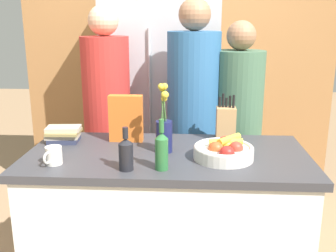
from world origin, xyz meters
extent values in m
cube|color=silver|center=(0.00, 0.00, 0.44)|extent=(1.39, 0.67, 0.89)
cube|color=#38383D|center=(0.00, 0.00, 0.91)|extent=(1.45, 0.70, 0.04)
cube|color=#9E6B3D|center=(0.00, 1.53, 1.30)|extent=(2.65, 0.12, 2.60)
cube|color=#B7B7BC|center=(-0.11, 1.17, 0.93)|extent=(0.86, 0.60, 1.86)
cylinder|color=#B7B7BC|center=(-0.18, 0.85, 1.02)|extent=(0.02, 0.02, 1.02)
cylinder|color=silver|center=(0.28, -0.07, 0.95)|extent=(0.29, 0.29, 0.06)
torus|color=silver|center=(0.28, -0.07, 0.98)|extent=(0.29, 0.29, 0.02)
sphere|color=red|center=(0.34, -0.09, 0.99)|extent=(0.07, 0.07, 0.07)
sphere|color=#99B233|center=(0.30, -0.04, 0.98)|extent=(0.07, 0.07, 0.07)
sphere|color=red|center=(0.29, -0.17, 0.99)|extent=(0.07, 0.07, 0.07)
sphere|color=red|center=(0.29, -0.01, 0.99)|extent=(0.07, 0.07, 0.07)
sphere|color=#C64C23|center=(0.24, -0.10, 0.98)|extent=(0.08, 0.08, 0.08)
cylinder|color=yellow|center=(0.30, -0.04, 1.00)|extent=(0.17, 0.06, 0.03)
cylinder|color=yellow|center=(0.31, -0.03, 1.02)|extent=(0.13, 0.14, 0.03)
cube|color=tan|center=(0.32, 0.26, 1.02)|extent=(0.11, 0.09, 0.19)
cylinder|color=black|center=(0.28, 0.27, 1.14)|extent=(0.01, 0.01, 0.07)
cylinder|color=black|center=(0.30, 0.27, 1.15)|extent=(0.01, 0.01, 0.09)
cylinder|color=black|center=(0.32, 0.27, 1.13)|extent=(0.01, 0.01, 0.06)
cylinder|color=black|center=(0.34, 0.27, 1.14)|extent=(0.01, 0.01, 0.08)
cylinder|color=black|center=(0.36, 0.25, 1.14)|extent=(0.01, 0.01, 0.08)
cylinder|color=#191E4C|center=(-0.02, 0.02, 1.01)|extent=(0.09, 0.09, 0.16)
cylinder|color=#477538|center=(-0.01, 0.02, 1.18)|extent=(0.01, 0.01, 0.18)
sphere|color=gold|center=(-0.01, 0.02, 1.27)|extent=(0.03, 0.03, 0.03)
cylinder|color=#477538|center=(-0.02, 0.02, 1.15)|extent=(0.01, 0.01, 0.12)
sphere|color=gold|center=(-0.02, 0.02, 1.21)|extent=(0.03, 0.03, 0.03)
cylinder|color=#477538|center=(-0.02, 0.03, 1.17)|extent=(0.02, 0.02, 0.17)
sphere|color=gold|center=(-0.03, 0.03, 1.26)|extent=(0.03, 0.03, 0.03)
cylinder|color=#477538|center=(-0.03, 0.02, 1.18)|extent=(0.02, 0.03, 0.18)
sphere|color=gold|center=(-0.03, 0.01, 1.27)|extent=(0.03, 0.03, 0.03)
cylinder|color=#477538|center=(-0.01, 0.01, 1.16)|extent=(0.02, 0.01, 0.14)
sphere|color=gold|center=(-0.01, 0.01, 1.23)|extent=(0.04, 0.04, 0.04)
cube|color=orange|center=(-0.24, 0.19, 1.06)|extent=(0.19, 0.06, 0.26)
cylinder|color=silver|center=(-0.53, -0.19, 0.97)|extent=(0.08, 0.08, 0.09)
torus|color=silver|center=(-0.54, -0.23, 0.97)|extent=(0.03, 0.06, 0.06)
cube|color=#2D334C|center=(-0.59, 0.16, 0.94)|extent=(0.17, 0.15, 0.02)
cube|color=#B7A88E|center=(-0.60, 0.16, 0.96)|extent=(0.19, 0.13, 0.02)
cube|color=#99844C|center=(-0.59, 0.16, 0.98)|extent=(0.18, 0.15, 0.02)
cube|color=#B7A88E|center=(-0.59, 0.16, 1.00)|extent=(0.19, 0.13, 0.02)
cylinder|color=black|center=(-0.17, -0.24, 0.99)|extent=(0.07, 0.07, 0.13)
cone|color=black|center=(-0.17, -0.24, 1.06)|extent=(0.07, 0.07, 0.02)
cylinder|color=black|center=(-0.17, -0.24, 1.10)|extent=(0.03, 0.03, 0.05)
cylinder|color=#286633|center=(-0.01, -0.23, 1.00)|extent=(0.06, 0.06, 0.15)
cone|color=#286633|center=(-0.01, -0.23, 1.09)|extent=(0.06, 0.06, 0.03)
cylinder|color=#286633|center=(-0.01, -0.23, 1.13)|extent=(0.02, 0.02, 0.06)
cube|color=#383842|center=(-0.44, 0.64, 0.41)|extent=(0.27, 0.21, 0.81)
cylinder|color=red|center=(-0.44, 0.64, 1.15)|extent=(0.31, 0.31, 0.68)
sphere|color=#DBAD89|center=(-0.44, 0.64, 1.58)|extent=(0.20, 0.20, 0.20)
cube|color=#383842|center=(0.13, 0.59, 0.41)|extent=(0.30, 0.24, 0.83)
cylinder|color=#2D6093|center=(0.13, 0.59, 1.17)|extent=(0.34, 0.34, 0.69)
sphere|color=#996B4C|center=(0.13, 0.59, 1.62)|extent=(0.20, 0.20, 0.20)
cube|color=#383842|center=(0.43, 0.61, 0.38)|extent=(0.29, 0.23, 0.76)
cylinder|color=#42664C|center=(0.43, 0.61, 1.08)|extent=(0.32, 0.32, 0.64)
sphere|color=#996B4C|center=(0.43, 0.61, 1.49)|extent=(0.18, 0.18, 0.18)
camera|label=1|loc=(0.12, -1.91, 1.59)|focal=42.00mm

